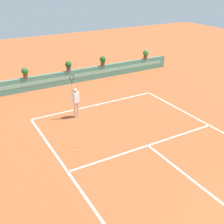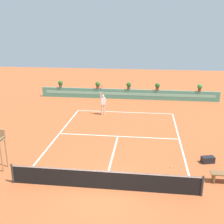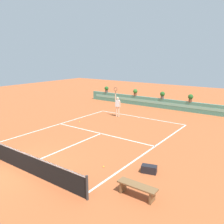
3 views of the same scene
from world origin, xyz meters
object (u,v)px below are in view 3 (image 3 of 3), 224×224
at_px(tennis_player, 118,105).
at_px(tennis_ball_near_baseline, 104,167).
at_px(potted_plant_far_left, 107,89).
at_px(potted_plant_centre, 162,95).
at_px(bench_courtside, 137,188).
at_px(potted_plant_right, 191,97).
at_px(gear_bag, 149,169).
at_px(tennis_ball_mid_court, 80,122).
at_px(potted_plant_left, 135,92).

relative_size(tennis_player, tennis_ball_near_baseline, 38.01).
xyz_separation_m(potted_plant_far_left, potted_plant_centre, (7.09, 0.00, 0.00)).
relative_size(bench_courtside, potted_plant_right, 2.21).
bearing_deg(gear_bag, potted_plant_centre, 111.83).
height_order(potted_plant_far_left, potted_plant_right, same).
xyz_separation_m(gear_bag, tennis_ball_mid_court, (-8.53, 4.41, -0.15)).
bearing_deg(potted_plant_far_left, potted_plant_right, 0.00).
distance_m(tennis_ball_near_baseline, tennis_ball_mid_court, 8.31).
bearing_deg(tennis_ball_mid_court, tennis_ball_near_baseline, -38.71).
bearing_deg(tennis_player, tennis_ball_mid_court, -114.48).
distance_m(gear_bag, tennis_ball_mid_court, 9.61).
bearing_deg(potted_plant_right, bench_courtside, -79.09).
height_order(tennis_ball_near_baseline, potted_plant_left, potted_plant_left).
xyz_separation_m(bench_courtside, potted_plant_left, (-8.94, 15.12, 1.04)).
bearing_deg(tennis_ball_mid_court, potted_plant_centre, 69.42).
bearing_deg(tennis_ball_near_baseline, tennis_player, 120.49).
xyz_separation_m(tennis_ball_near_baseline, potted_plant_right, (-0.36, 13.92, 1.38)).
bearing_deg(potted_plant_centre, potted_plant_far_left, 180.00).
bearing_deg(bench_courtside, gear_bag, 104.26).
height_order(potted_plant_far_left, potted_plant_left, same).
relative_size(bench_courtside, potted_plant_far_left, 2.21).
relative_size(gear_bag, tennis_ball_near_baseline, 10.29).
xyz_separation_m(tennis_ball_mid_court, potted_plant_left, (0.10, 8.72, 1.38)).
bearing_deg(tennis_player, potted_plant_left, 104.33).
distance_m(tennis_ball_near_baseline, potted_plant_centre, 14.35).
bearing_deg(bench_courtside, potted_plant_centre, 110.87).
relative_size(tennis_ball_mid_court, potted_plant_far_left, 0.09).
bearing_deg(tennis_player, potted_plant_far_left, 134.31).
bearing_deg(gear_bag, potted_plant_left, 122.70).
xyz_separation_m(gear_bag, tennis_player, (-7.04, 7.69, 0.87)).
distance_m(gear_bag, potted_plant_centre, 14.20).
xyz_separation_m(tennis_ball_mid_court, potted_plant_right, (6.12, 8.72, 1.38)).
bearing_deg(potted_plant_left, gear_bag, -57.30).
relative_size(gear_bag, tennis_ball_mid_court, 10.29).
bearing_deg(potted_plant_centre, tennis_player, -108.12).
bearing_deg(potted_plant_left, tennis_ball_mid_court, -90.68).
xyz_separation_m(gear_bag, potted_plant_far_left, (-12.35, 13.13, 1.23)).
distance_m(tennis_player, tennis_ball_mid_court, 3.74).
height_order(tennis_ball_near_baseline, potted_plant_far_left, potted_plant_far_left).
bearing_deg(gear_bag, tennis_ball_near_baseline, -158.95).
xyz_separation_m(tennis_ball_near_baseline, potted_plant_far_left, (-10.30, 13.92, 1.38)).
bearing_deg(potted_plant_right, gear_bag, -79.61).
xyz_separation_m(tennis_player, potted_plant_right, (4.63, 5.44, 0.36)).
height_order(tennis_player, potted_plant_left, tennis_player).
height_order(tennis_player, tennis_ball_near_baseline, tennis_player).
distance_m(potted_plant_far_left, potted_plant_right, 9.94).
bearing_deg(potted_plant_left, potted_plant_centre, 0.00).
relative_size(potted_plant_centre, potted_plant_left, 1.00).
bearing_deg(potted_plant_centre, bench_courtside, -69.13).
bearing_deg(potted_plant_far_left, potted_plant_left, 0.00).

